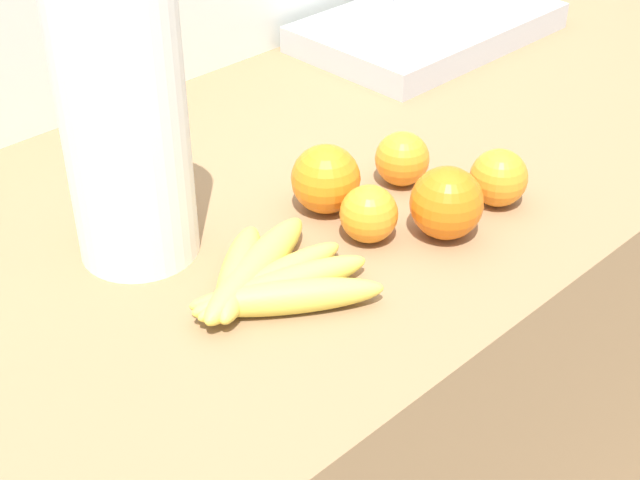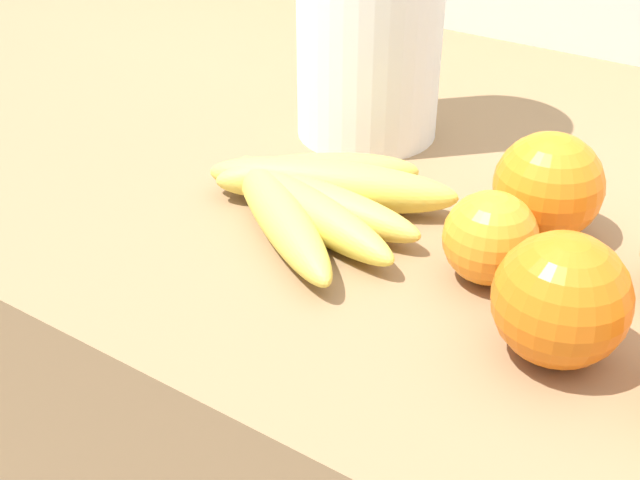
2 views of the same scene
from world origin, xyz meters
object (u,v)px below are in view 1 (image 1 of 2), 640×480
orange_far_right (499,178)px  paper_towel_roll (125,128)px  banana_bunch (267,280)px  orange_right (326,179)px  sink_basin (427,25)px  orange_front (369,214)px  orange_back_right (447,203)px  orange_center (402,159)px

orange_far_right → paper_towel_roll: size_ratio=0.21×
banana_bunch → paper_towel_roll: paper_towel_roll is taller
orange_right → sink_basin: (0.48, 0.25, -0.02)m
banana_bunch → orange_front: (0.15, -0.00, 0.01)m
orange_far_right → paper_towel_roll: (-0.35, 0.21, 0.11)m
orange_far_right → sink_basin: 0.51m
banana_bunch → orange_back_right: orange_back_right is taller
orange_back_right → sink_basin: size_ratio=0.20×
orange_front → paper_towel_roll: paper_towel_roll is taller
orange_front → sink_basin: size_ratio=0.16×
orange_right → orange_back_right: bearing=-66.3°
paper_towel_roll → sink_basin: paper_towel_roll is taller
orange_center → paper_towel_roll: 0.35m
orange_back_right → paper_towel_roll: size_ratio=0.25×
orange_back_right → orange_front: bearing=141.6°
banana_bunch → orange_back_right: 0.22m
paper_towel_roll → orange_front: bearing=-39.6°
orange_front → paper_towel_roll: bearing=140.4°
banana_bunch → orange_center: bearing=11.3°
paper_towel_roll → sink_basin: (0.68, 0.17, -0.12)m
orange_back_right → orange_right: size_ratio=1.02×
orange_front → sink_basin: bearing=34.0°
banana_bunch → orange_center: (0.26, 0.05, 0.01)m
banana_bunch → orange_front: bearing=-1.0°
orange_center → orange_front: bearing=-154.7°
orange_right → orange_front: (-0.01, -0.08, -0.01)m
orange_far_right → paper_towel_roll: bearing=149.1°
orange_far_right → orange_front: (-0.16, 0.05, -0.00)m
orange_far_right → orange_back_right: bearing=179.8°
orange_far_right → sink_basin: sink_basin is taller
banana_bunch → orange_front: size_ratio=3.09×
banana_bunch → sink_basin: sink_basin is taller
orange_far_right → sink_basin: size_ratio=0.16×
banana_bunch → orange_center: size_ratio=3.03×
orange_back_right → orange_far_right: orange_back_right is taller
orange_center → orange_back_right: 0.12m
banana_bunch → paper_towel_roll: bearing=105.9°
orange_center → sink_basin: (0.37, 0.28, -0.01)m
banana_bunch → orange_center: 0.27m
orange_far_right → paper_towel_roll: paper_towel_roll is taller
orange_back_right → orange_front: orange_back_right is taller
orange_back_right → paper_towel_roll: paper_towel_roll is taller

